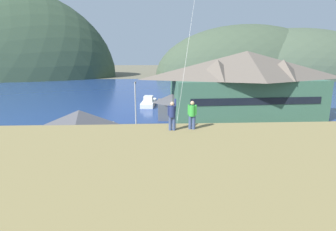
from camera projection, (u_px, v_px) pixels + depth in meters
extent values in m
plane|color=#66604C|center=(187.00, 172.00, 24.07)|extent=(600.00, 600.00, 0.00)
cube|color=gray|center=(181.00, 152.00, 28.93)|extent=(40.00, 20.00, 0.10)
cube|color=navy|center=(163.00, 90.00, 82.51)|extent=(360.00, 84.00, 0.03)
ellipsoid|color=#3D4C38|center=(246.00, 77.00, 137.34)|extent=(94.98, 54.10, 52.17)
ellipsoid|color=#42513D|center=(293.00, 77.00, 137.24)|extent=(101.67, 57.13, 48.52)
cube|color=#38604C|center=(244.00, 98.00, 45.29)|extent=(24.97, 11.46, 6.63)
cube|color=black|center=(257.00, 101.00, 40.19)|extent=(20.80, 1.09, 1.10)
pyramid|color=#60564C|center=(246.00, 65.00, 44.05)|extent=(26.49, 12.56, 4.63)
pyramid|color=#60564C|center=(217.00, 70.00, 41.90)|extent=(5.93, 5.93, 3.24)
pyramid|color=#60564C|center=(283.00, 69.00, 43.00)|extent=(5.93, 5.93, 3.24)
cube|color=#756B5B|center=(82.00, 145.00, 26.25)|extent=(6.78, 6.04, 3.37)
pyramid|color=#47474C|center=(80.00, 120.00, 25.67)|extent=(7.33, 6.63, 1.92)
cube|color=black|center=(77.00, 161.00, 23.69)|extent=(1.10, 0.16, 2.36)
cube|color=#474C56|center=(172.00, 111.00, 44.62)|extent=(4.93, 4.76, 2.70)
pyramid|color=#47474C|center=(172.00, 98.00, 44.15)|extent=(5.33, 5.23, 1.55)
cube|color=black|center=(172.00, 116.00, 42.52)|extent=(1.10, 0.14, 1.89)
cube|color=#70604C|center=(166.00, 104.00, 56.39)|extent=(3.20, 10.57, 0.70)
cube|color=silver|center=(149.00, 103.00, 56.68)|extent=(3.45, 8.37, 0.90)
cube|color=white|center=(149.00, 101.00, 56.56)|extent=(3.35, 8.12, 0.16)
cube|color=silver|center=(148.00, 98.00, 55.83)|extent=(2.07, 2.62, 1.10)
cube|color=silver|center=(130.00, 167.00, 23.12)|extent=(4.36, 2.21, 0.80)
cube|color=beige|center=(132.00, 159.00, 22.98)|extent=(2.25, 1.80, 0.70)
cube|color=black|center=(132.00, 160.00, 22.99)|extent=(2.29, 1.84, 0.32)
cylinder|color=black|center=(115.00, 168.00, 23.89)|extent=(0.66, 0.28, 0.64)
cylinder|color=black|center=(114.00, 177.00, 22.12)|extent=(0.66, 0.28, 0.64)
cylinder|color=black|center=(145.00, 166.00, 24.30)|extent=(0.66, 0.28, 0.64)
cylinder|color=black|center=(147.00, 175.00, 22.53)|extent=(0.66, 0.28, 0.64)
cube|color=silver|center=(279.00, 142.00, 29.83)|extent=(4.30, 2.06, 0.80)
cube|color=beige|center=(281.00, 136.00, 29.66)|extent=(2.20, 1.73, 0.70)
cube|color=black|center=(281.00, 136.00, 29.67)|extent=(2.24, 1.76, 0.32)
cylinder|color=black|center=(264.00, 143.00, 30.82)|extent=(0.65, 0.26, 0.64)
cylinder|color=black|center=(269.00, 148.00, 29.03)|extent=(0.65, 0.26, 0.64)
cylinder|color=black|center=(287.00, 143.00, 30.80)|extent=(0.65, 0.26, 0.64)
cylinder|color=black|center=(294.00, 149.00, 29.01)|extent=(0.65, 0.26, 0.64)
cube|color=black|center=(300.00, 160.00, 24.87)|extent=(4.31, 2.08, 0.80)
cube|color=black|center=(302.00, 152.00, 24.70)|extent=(2.20, 1.74, 0.70)
cube|color=black|center=(302.00, 152.00, 24.71)|extent=(2.25, 1.77, 0.32)
cylinder|color=black|center=(281.00, 160.00, 25.87)|extent=(0.65, 0.26, 0.64)
cylinder|color=black|center=(289.00, 167.00, 24.08)|extent=(0.65, 0.26, 0.64)
cylinder|color=black|center=(309.00, 160.00, 25.83)|extent=(0.65, 0.26, 0.64)
cylinder|color=black|center=(319.00, 168.00, 24.04)|extent=(0.65, 0.26, 0.64)
cube|color=#B28923|center=(232.00, 160.00, 24.67)|extent=(4.31, 2.07, 0.80)
cube|color=olive|center=(234.00, 153.00, 24.52)|extent=(2.20, 1.73, 0.70)
cube|color=black|center=(234.00, 153.00, 24.52)|extent=(2.24, 1.77, 0.32)
cylinder|color=black|center=(215.00, 161.00, 25.48)|extent=(0.65, 0.26, 0.64)
cylinder|color=black|center=(221.00, 169.00, 23.71)|extent=(0.65, 0.26, 0.64)
cylinder|color=black|center=(242.00, 160.00, 25.80)|extent=(0.65, 0.26, 0.64)
cylinder|color=black|center=(250.00, 168.00, 24.02)|extent=(0.65, 0.26, 0.64)
cube|color=#9EA3A8|center=(34.00, 144.00, 29.44)|extent=(4.34, 2.16, 0.80)
cube|color=gray|center=(32.00, 137.00, 29.28)|extent=(2.23, 1.78, 0.70)
cube|color=black|center=(32.00, 137.00, 29.29)|extent=(2.28, 1.81, 0.32)
cylinder|color=black|center=(42.00, 150.00, 28.59)|extent=(0.66, 0.27, 0.64)
cylinder|color=black|center=(50.00, 144.00, 30.38)|extent=(0.66, 0.27, 0.64)
cylinder|color=black|center=(18.00, 150.00, 28.68)|extent=(0.66, 0.27, 0.64)
cylinder|color=black|center=(27.00, 144.00, 30.47)|extent=(0.66, 0.27, 0.64)
cylinder|color=black|center=(331.00, 161.00, 25.61)|extent=(0.64, 0.23, 0.64)
cube|color=navy|center=(202.00, 139.00, 31.11)|extent=(4.25, 1.92, 0.80)
cube|color=navy|center=(201.00, 133.00, 30.93)|extent=(2.15, 1.66, 0.70)
cube|color=black|center=(201.00, 133.00, 30.94)|extent=(2.19, 1.69, 0.32)
cylinder|color=black|center=(215.00, 144.00, 30.41)|extent=(0.65, 0.24, 0.64)
cylinder|color=black|center=(211.00, 139.00, 32.20)|extent=(0.65, 0.24, 0.64)
cylinder|color=black|center=(192.00, 145.00, 30.19)|extent=(0.65, 0.24, 0.64)
cylinder|color=black|center=(189.00, 140.00, 31.98)|extent=(0.65, 0.24, 0.64)
cube|color=#236633|center=(125.00, 139.00, 30.92)|extent=(4.25, 1.91, 0.80)
cube|color=#1E562B|center=(126.00, 133.00, 30.76)|extent=(2.14, 1.65, 0.70)
cube|color=black|center=(126.00, 134.00, 30.77)|extent=(2.18, 1.69, 0.32)
cylinder|color=black|center=(115.00, 140.00, 31.87)|extent=(0.65, 0.24, 0.64)
cylinder|color=black|center=(113.00, 145.00, 30.08)|extent=(0.65, 0.24, 0.64)
cylinder|color=black|center=(138.00, 140.00, 31.94)|extent=(0.65, 0.24, 0.64)
cylinder|color=black|center=(136.00, 145.00, 30.15)|extent=(0.65, 0.24, 0.64)
cube|color=black|center=(19.00, 169.00, 22.84)|extent=(4.28, 1.99, 0.80)
cube|color=black|center=(20.00, 161.00, 22.67)|extent=(2.17, 1.69, 0.70)
cube|color=black|center=(20.00, 161.00, 22.68)|extent=(2.21, 1.73, 0.32)
cylinder|color=black|center=(10.00, 169.00, 23.81)|extent=(0.65, 0.25, 0.64)
cylinder|color=black|center=(40.00, 169.00, 23.83)|extent=(0.65, 0.25, 0.64)
cylinder|color=black|center=(30.00, 178.00, 22.04)|extent=(0.65, 0.25, 0.64)
cylinder|color=#ADADB2|center=(136.00, 110.00, 33.21)|extent=(0.16, 0.16, 7.16)
cube|color=#4C4C51|center=(135.00, 83.00, 32.78)|extent=(0.24, 0.70, 0.20)
cylinder|color=#384770|center=(170.00, 124.00, 15.73)|extent=(0.20, 0.20, 0.82)
cylinder|color=#384770|center=(174.00, 124.00, 15.72)|extent=(0.20, 0.20, 0.82)
cylinder|color=navy|center=(172.00, 112.00, 15.56)|extent=(0.40, 0.40, 0.64)
sphere|color=tan|center=(172.00, 104.00, 15.46)|extent=(0.24, 0.24, 0.24)
cylinder|color=navy|center=(175.00, 103.00, 15.63)|extent=(0.15, 0.56, 0.43)
cylinder|color=navy|center=(169.00, 111.00, 15.55)|extent=(0.11, 0.11, 0.60)
cylinder|color=#384770|center=(190.00, 122.00, 16.00)|extent=(0.20, 0.20, 0.82)
cylinder|color=#384770|center=(194.00, 123.00, 15.95)|extent=(0.20, 0.20, 0.82)
cylinder|color=green|center=(192.00, 111.00, 15.81)|extent=(0.40, 0.40, 0.64)
sphere|color=tan|center=(192.00, 103.00, 15.71)|extent=(0.24, 0.24, 0.24)
cylinder|color=green|center=(189.00, 110.00, 15.84)|extent=(0.11, 0.11, 0.60)
cylinder|color=green|center=(196.00, 110.00, 15.76)|extent=(0.11, 0.11, 0.60)
cylinder|color=silver|center=(191.00, 24.00, 18.42)|extent=(2.71, 7.68, 13.14)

